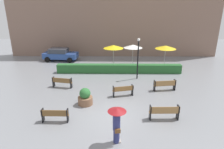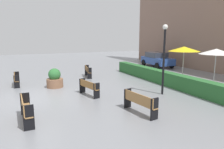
{
  "view_description": "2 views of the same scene",
  "coord_description": "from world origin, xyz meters",
  "px_view_note": "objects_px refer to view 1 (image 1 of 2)",
  "views": [
    {
      "loc": [
        0.09,
        -11.15,
        6.7
      ],
      "look_at": [
        -0.07,
        3.38,
        1.56
      ],
      "focal_mm": 31.55,
      "sensor_mm": 36.0,
      "label": 1
    },
    {
      "loc": [
        11.3,
        -0.66,
        3.23
      ],
      "look_at": [
        1.4,
        3.94,
        1.2
      ],
      "focal_mm": 32.71,
      "sensor_mm": 36.0,
      "label": 2
    }
  ],
  "objects_px": {
    "bench_near_right": "(164,112)",
    "bench_far_left": "(62,82)",
    "planter_pot": "(85,97)",
    "patio_umbrella_yellow": "(113,47)",
    "patio_umbrella_white": "(133,46)",
    "bench_near_left": "(55,115)",
    "pedestrian_with_umbrella": "(117,121)",
    "patio_umbrella_yellow_far": "(166,47)",
    "bench_mid_center": "(123,90)",
    "lamp_post": "(138,54)",
    "bench_far_right": "(165,85)",
    "parked_car": "(60,54)"
  },
  "relations": [
    {
      "from": "bench_near_right",
      "to": "bench_far_left",
      "type": "bearing_deg",
      "value": 146.62
    },
    {
      "from": "planter_pot",
      "to": "patio_umbrella_yellow",
      "type": "bearing_deg",
      "value": 77.63
    },
    {
      "from": "planter_pot",
      "to": "patio_umbrella_white",
      "type": "xyz_separation_m",
      "value": [
        4.18,
        9.53,
        1.77
      ]
    },
    {
      "from": "bench_near_left",
      "to": "bench_far_left",
      "type": "relative_size",
      "value": 0.93
    },
    {
      "from": "pedestrian_with_umbrella",
      "to": "patio_umbrella_yellow_far",
      "type": "height_order",
      "value": "patio_umbrella_yellow_far"
    },
    {
      "from": "bench_near_right",
      "to": "planter_pot",
      "type": "bearing_deg",
      "value": 159.22
    },
    {
      "from": "bench_mid_center",
      "to": "patio_umbrella_white",
      "type": "relative_size",
      "value": 0.67
    },
    {
      "from": "bench_mid_center",
      "to": "lamp_post",
      "type": "bearing_deg",
      "value": 68.75
    },
    {
      "from": "bench_near_right",
      "to": "patio_umbrella_yellow",
      "type": "distance_m",
      "value": 11.49
    },
    {
      "from": "bench_far_left",
      "to": "patio_umbrella_yellow",
      "type": "distance_m",
      "value": 7.59
    },
    {
      "from": "bench_mid_center",
      "to": "bench_near_left",
      "type": "height_order",
      "value": "bench_mid_center"
    },
    {
      "from": "bench_mid_center",
      "to": "patio_umbrella_yellow_far",
      "type": "xyz_separation_m",
      "value": [
        4.95,
        7.47,
        1.84
      ]
    },
    {
      "from": "bench_far_right",
      "to": "bench_far_left",
      "type": "bearing_deg",
      "value": 176.37
    },
    {
      "from": "bench_mid_center",
      "to": "planter_pot",
      "type": "relative_size",
      "value": 1.34
    },
    {
      "from": "patio_umbrella_yellow",
      "to": "patio_umbrella_white",
      "type": "bearing_deg",
      "value": 14.55
    },
    {
      "from": "patio_umbrella_white",
      "to": "bench_far_right",
      "type": "bearing_deg",
      "value": -73.84
    },
    {
      "from": "bench_far_right",
      "to": "patio_umbrella_yellow",
      "type": "distance_m",
      "value": 7.97
    },
    {
      "from": "bench_mid_center",
      "to": "pedestrian_with_umbrella",
      "type": "distance_m",
      "value": 5.61
    },
    {
      "from": "bench_mid_center",
      "to": "bench_near_right",
      "type": "relative_size",
      "value": 0.9
    },
    {
      "from": "patio_umbrella_white",
      "to": "patio_umbrella_yellow_far",
      "type": "bearing_deg",
      "value": -10.88
    },
    {
      "from": "bench_far_left",
      "to": "lamp_post",
      "type": "xyz_separation_m",
      "value": [
        6.67,
        2.26,
        1.86
      ]
    },
    {
      "from": "lamp_post",
      "to": "parked_car",
      "type": "xyz_separation_m",
      "value": [
        -9.07,
        6.46,
        -1.57
      ]
    },
    {
      "from": "pedestrian_with_umbrella",
      "to": "patio_umbrella_yellow",
      "type": "relative_size",
      "value": 0.8
    },
    {
      "from": "bench_mid_center",
      "to": "parked_car",
      "type": "xyz_separation_m",
      "value": [
        -7.55,
        10.36,
        0.31
      ]
    },
    {
      "from": "bench_mid_center",
      "to": "patio_umbrella_white",
      "type": "bearing_deg",
      "value": 79.99
    },
    {
      "from": "bench_near_left",
      "to": "bench_near_right",
      "type": "height_order",
      "value": "bench_near_right"
    },
    {
      "from": "pedestrian_with_umbrella",
      "to": "patio_umbrella_white",
      "type": "relative_size",
      "value": 0.82
    },
    {
      "from": "pedestrian_with_umbrella",
      "to": "patio_umbrella_white",
      "type": "xyz_separation_m",
      "value": [
        2.0,
        13.68,
        1.01
      ]
    },
    {
      "from": "bench_far_left",
      "to": "patio_umbrella_yellow",
      "type": "bearing_deg",
      "value": 53.62
    },
    {
      "from": "planter_pot",
      "to": "patio_umbrella_yellow",
      "type": "xyz_separation_m",
      "value": [
        1.96,
        8.95,
        1.83
      ]
    },
    {
      "from": "bench_near_left",
      "to": "lamp_post",
      "type": "relative_size",
      "value": 0.42
    },
    {
      "from": "planter_pot",
      "to": "parked_car",
      "type": "height_order",
      "value": "parked_car"
    },
    {
      "from": "bench_near_left",
      "to": "lamp_post",
      "type": "height_order",
      "value": "lamp_post"
    },
    {
      "from": "bench_far_left",
      "to": "patio_umbrella_white",
      "type": "distance_m",
      "value": 9.43
    },
    {
      "from": "planter_pot",
      "to": "patio_umbrella_yellow_far",
      "type": "height_order",
      "value": "patio_umbrella_yellow_far"
    },
    {
      "from": "bench_far_right",
      "to": "bench_mid_center",
      "type": "bearing_deg",
      "value": -162.61
    },
    {
      "from": "patio_umbrella_yellow",
      "to": "bench_near_right",
      "type": "bearing_deg",
      "value": -73.82
    },
    {
      "from": "bench_far_left",
      "to": "planter_pot",
      "type": "distance_m",
      "value": 3.86
    },
    {
      "from": "bench_far_right",
      "to": "parked_car",
      "type": "height_order",
      "value": "parked_car"
    },
    {
      "from": "bench_far_left",
      "to": "parked_car",
      "type": "relative_size",
      "value": 0.41
    },
    {
      "from": "bench_far_left",
      "to": "planter_pot",
      "type": "xyz_separation_m",
      "value": [
        2.41,
        -3.02,
        0.0
      ]
    },
    {
      "from": "bench_mid_center",
      "to": "bench_near_right",
      "type": "distance_m",
      "value": 4.09
    },
    {
      "from": "pedestrian_with_umbrella",
      "to": "planter_pot",
      "type": "xyz_separation_m",
      "value": [
        -2.18,
        4.15,
        -0.76
      ]
    },
    {
      "from": "patio_umbrella_yellow",
      "to": "patio_umbrella_white",
      "type": "relative_size",
      "value": 1.02
    },
    {
      "from": "bench_far_right",
      "to": "bench_near_right",
      "type": "distance_m",
      "value": 4.55
    },
    {
      "from": "patio_umbrella_white",
      "to": "patio_umbrella_yellow_far",
      "type": "xyz_separation_m",
      "value": [
        3.52,
        -0.68,
        0.04
      ]
    },
    {
      "from": "bench_near_right",
      "to": "patio_umbrella_yellow",
      "type": "height_order",
      "value": "patio_umbrella_yellow"
    },
    {
      "from": "bench_near_right",
      "to": "planter_pot",
      "type": "xyz_separation_m",
      "value": [
        -5.13,
        1.94,
        -0.02
      ]
    },
    {
      "from": "bench_near_right",
      "to": "bench_mid_center",
      "type": "bearing_deg",
      "value": 125.62
    },
    {
      "from": "bench_far_left",
      "to": "pedestrian_with_umbrella",
      "type": "relative_size",
      "value": 0.87
    }
  ]
}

